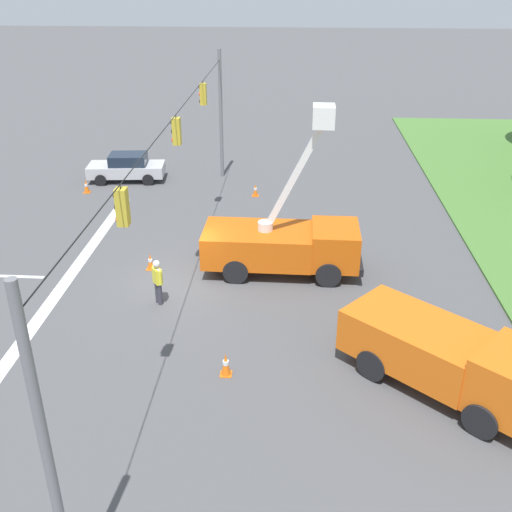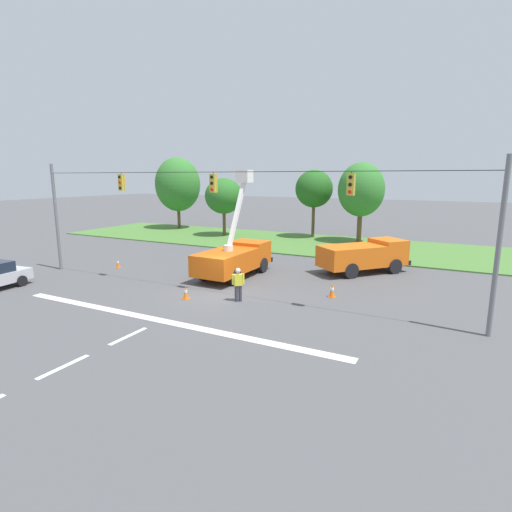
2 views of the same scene
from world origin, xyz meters
The scene contains 11 objects.
ground_plane centered at (0.00, 0.00, 0.00)m, with size 200.00×200.00×0.00m, color #4C4C4F.
lane_markings centered at (0.00, -6.22, 0.00)m, with size 17.60×15.25×0.01m.
signal_gantry centered at (0.02, 0.00, 4.43)m, with size 26.20×0.33×7.20m.
utility_truck_bucket_lift centered at (-1.20, 3.89, 1.32)m, with size 2.63×6.39×6.79m.
utility_truck_support_near centered at (6.02, 8.76, 1.20)m, with size 5.74×6.11×2.16m.
sedan_silver centered at (-11.90, -5.38, 0.79)m, with size 2.22×4.44×1.56m.
road_worker centered at (1.67, -0.66, 1.00)m, with size 0.54×0.43×1.77m.
traffic_cone_foreground_left centered at (-9.73, -7.11, 0.38)m, with size 0.36×0.36×0.76m.
traffic_cone_foreground_right centered at (5.78, 2.29, 0.39)m, with size 0.36×0.36×0.78m.
traffic_cone_mid_left centered at (-1.01, -1.59, 0.35)m, with size 0.36×0.36×0.71m.
traffic_cone_mid_right centered at (-9.81, 2.16, 0.34)m, with size 0.36×0.36×0.69m.
Camera 1 is at (20.60, 4.18, 11.48)m, focal length 42.00 mm.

